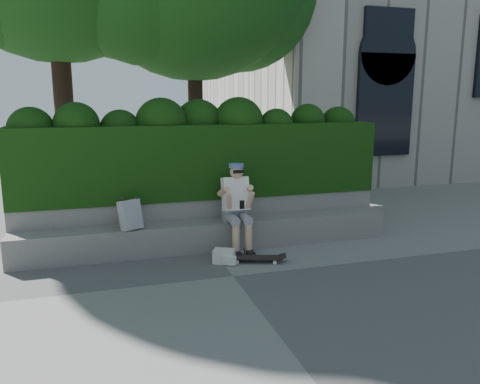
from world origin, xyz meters
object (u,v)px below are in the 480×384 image
object	(u,v)px
skateboard	(256,258)
backpack_ground	(224,256)
person	(237,204)
backpack_plaid	(130,215)

from	to	relation	value
skateboard	backpack_ground	bearing A→B (deg)	-175.96
person	backpack_ground	world-z (taller)	person
backpack_plaid	backpack_ground	xyz separation A→B (m)	(1.27, -0.59, -0.57)
person	backpack_plaid	distance (m)	1.62
person	backpack_plaid	world-z (taller)	person
person	backpack_plaid	xyz separation A→B (m)	(-1.62, 0.08, -0.08)
skateboard	backpack_ground	xyz separation A→B (m)	(-0.45, 0.12, 0.03)
skateboard	backpack_ground	distance (m)	0.47
person	backpack_plaid	size ratio (longest dim) A/B	3.12
person	backpack_ground	distance (m)	0.90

